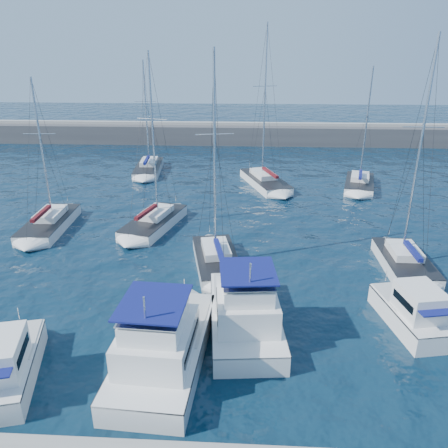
# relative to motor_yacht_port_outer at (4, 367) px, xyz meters

# --- Properties ---
(ground) EXTENTS (220.00, 220.00, 0.00)m
(ground) POSITION_rel_motor_yacht_port_outer_xyz_m (10.58, 6.49, -0.94)
(ground) COLOR black
(ground) RESTS_ON ground
(breakwater) EXTENTS (160.00, 6.00, 4.45)m
(breakwater) POSITION_rel_motor_yacht_port_outer_xyz_m (10.58, 58.49, 0.11)
(breakwater) COLOR #424244
(breakwater) RESTS_ON ground
(motor_yacht_port_outer) EXTENTS (4.21, 6.62, 3.20)m
(motor_yacht_port_outer) POSITION_rel_motor_yacht_port_outer_xyz_m (0.00, 0.00, 0.00)
(motor_yacht_port_outer) COLOR silver
(motor_yacht_port_outer) RESTS_ON ground
(motor_yacht_port_inner) EXTENTS (4.51, 9.49, 4.69)m
(motor_yacht_port_inner) POSITION_rel_motor_yacht_port_outer_xyz_m (7.23, 1.63, 0.19)
(motor_yacht_port_inner) COLOR white
(motor_yacht_port_inner) RESTS_ON ground
(motor_yacht_stbd_inner) EXTENTS (4.56, 8.81, 4.69)m
(motor_yacht_stbd_inner) POSITION_rel_motor_yacht_port_outer_xyz_m (11.32, 4.77, 0.19)
(motor_yacht_stbd_inner) COLOR silver
(motor_yacht_stbd_inner) RESTS_ON ground
(motor_yacht_stbd_outer) EXTENTS (3.39, 5.95, 3.20)m
(motor_yacht_stbd_outer) POSITION_rel_motor_yacht_port_outer_xyz_m (20.76, 5.64, -0.00)
(motor_yacht_stbd_outer) COLOR silver
(motor_yacht_stbd_outer) RESTS_ON ground
(sailboat_mid_a) EXTENTS (3.46, 8.31, 13.16)m
(sailboat_mid_a) POSITION_rel_motor_yacht_port_outer_xyz_m (-6.13, 19.00, -0.44)
(sailboat_mid_a) COLOR white
(sailboat_mid_a) RESTS_ON ground
(sailboat_mid_b) EXTENTS (4.99, 8.57, 15.12)m
(sailboat_mid_b) POSITION_rel_motor_yacht_port_outer_xyz_m (3.06, 19.83, -0.42)
(sailboat_mid_b) COLOR white
(sailboat_mid_b) RESTS_ON ground
(sailboat_mid_c) EXTENTS (4.37, 7.75, 15.32)m
(sailboat_mid_c) POSITION_rel_motor_yacht_port_outer_xyz_m (9.16, 12.53, -0.40)
(sailboat_mid_c) COLOR white
(sailboat_mid_c) RESTS_ON ground
(sailboat_mid_e) EXTENTS (3.10, 6.86, 16.19)m
(sailboat_mid_e) POSITION_rel_motor_yacht_port_outer_xyz_m (22.76, 13.01, -0.38)
(sailboat_mid_e) COLOR white
(sailboat_mid_e) RESTS_ON ground
(sailboat_back_a) EXTENTS (3.87, 9.16, 14.05)m
(sailboat_back_a) POSITION_rel_motor_yacht_port_outer_xyz_m (-1.53, 38.66, -0.44)
(sailboat_back_a) COLOR white
(sailboat_back_a) RESTS_ON ground
(sailboat_back_b) EXTENTS (6.02, 9.91, 17.86)m
(sailboat_back_b) POSITION_rel_motor_yacht_port_outer_xyz_m (13.32, 33.41, -0.40)
(sailboat_back_b) COLOR white
(sailboat_back_b) RESTS_ON ground
(sailboat_back_c) EXTENTS (4.85, 8.13, 13.57)m
(sailboat_back_c) POSITION_rel_motor_yacht_port_outer_xyz_m (24.11, 32.91, -0.43)
(sailboat_back_c) COLOR white
(sailboat_back_c) RESTS_ON ground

